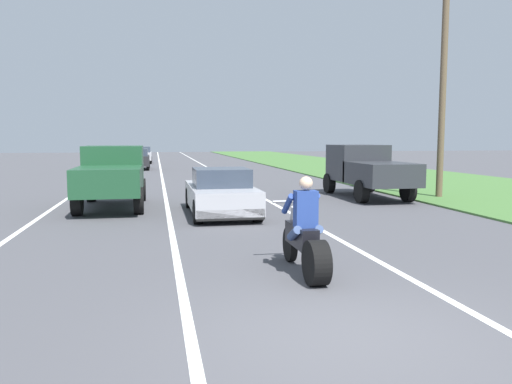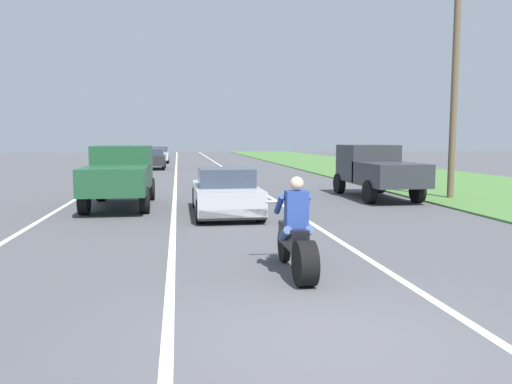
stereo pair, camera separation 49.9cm
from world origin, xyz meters
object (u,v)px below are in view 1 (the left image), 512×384
(motorcycle_with_rider, at_px, (305,239))
(distant_car_further_ahead, at_px, (142,155))
(pickup_truck_left_lane_dark_green, at_px, (112,173))
(distant_car_far_ahead, at_px, (137,159))
(pickup_truck_right_shoulder_dark_grey, at_px, (367,168))
(sports_car_silver, at_px, (221,193))

(motorcycle_with_rider, height_order, distant_car_further_ahead, motorcycle_with_rider)
(pickup_truck_left_lane_dark_green, bearing_deg, distant_car_far_ahead, 89.85)
(distant_car_further_ahead, bearing_deg, distant_car_far_ahead, -90.61)
(motorcycle_with_rider, distance_m, distant_car_further_ahead, 39.52)
(motorcycle_with_rider, xyz_separation_m, pickup_truck_left_lane_dark_green, (-3.75, 9.05, 0.51))
(distant_car_far_ahead, bearing_deg, distant_car_further_ahead, 89.39)
(motorcycle_with_rider, relative_size, pickup_truck_right_shoulder_dark_grey, 0.46)
(pickup_truck_left_lane_dark_green, distance_m, distant_car_further_ahead, 30.31)
(motorcycle_with_rider, xyz_separation_m, sports_car_silver, (-0.51, 6.89, 0.04))
(pickup_truck_right_shoulder_dark_grey, height_order, distant_car_far_ahead, pickup_truck_right_shoulder_dark_grey)
(motorcycle_with_rider, relative_size, distant_car_further_ahead, 0.55)
(sports_car_silver, bearing_deg, pickup_truck_right_shoulder_dark_grey, 28.85)
(sports_car_silver, xyz_separation_m, distant_car_further_ahead, (-3.09, 32.46, 0.14))
(distant_car_far_ahead, distance_m, distant_car_further_ahead, 9.53)
(pickup_truck_right_shoulder_dark_grey, distance_m, distant_car_further_ahead, 30.54)
(distant_car_further_ahead, bearing_deg, sports_car_silver, -84.57)
(sports_car_silver, distance_m, distant_car_further_ahead, 32.61)
(sports_car_silver, xyz_separation_m, pickup_truck_left_lane_dark_green, (-3.24, 2.16, 0.48))
(motorcycle_with_rider, xyz_separation_m, distant_car_far_ahead, (-3.70, 29.82, 0.18))
(pickup_truck_left_lane_dark_green, bearing_deg, pickup_truck_right_shoulder_dark_grey, 7.07)
(pickup_truck_right_shoulder_dark_grey, bearing_deg, distant_car_further_ahead, 107.30)
(pickup_truck_right_shoulder_dark_grey, bearing_deg, sports_car_silver, -151.15)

